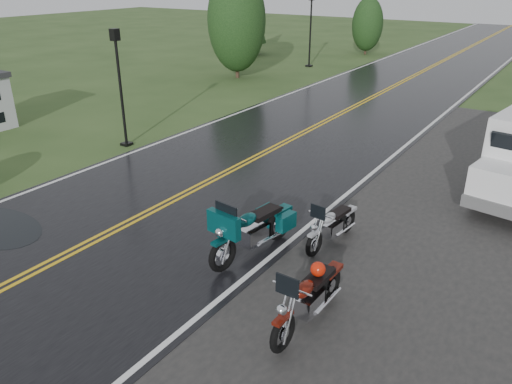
# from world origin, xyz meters

# --- Properties ---
(ground) EXTENTS (120.00, 120.00, 0.00)m
(ground) POSITION_xyz_m (0.00, 0.00, 0.00)
(ground) COLOR #2D471E
(ground) RESTS_ON ground
(road) EXTENTS (8.00, 100.00, 0.04)m
(road) POSITION_xyz_m (0.00, 10.00, 0.02)
(road) COLOR black
(road) RESTS_ON ground
(motorcycle_red) EXTENTS (0.87, 2.29, 1.34)m
(motorcycle_red) POSITION_xyz_m (5.52, -1.32, 0.67)
(motorcycle_red) COLOR #551209
(motorcycle_red) RESTS_ON ground
(motorcycle_teal) EXTENTS (1.24, 2.62, 1.49)m
(motorcycle_teal) POSITION_xyz_m (3.29, 0.03, 0.74)
(motorcycle_teal) COLOR #053C3E
(motorcycle_teal) RESTS_ON ground
(motorcycle_silver) EXTENTS (0.90, 2.03, 1.17)m
(motorcycle_silver) POSITION_xyz_m (4.57, 1.60, 0.58)
(motorcycle_silver) COLOR #9D9EA5
(motorcycle_silver) RESTS_ON ground
(van_white) EXTENTS (3.22, 6.49, 2.44)m
(van_white) POSITION_xyz_m (7.02, 6.41, 1.22)
(van_white) COLOR white
(van_white) RESTS_ON ground
(lamp_post_near_left) EXTENTS (0.35, 0.35, 4.07)m
(lamp_post_near_left) POSITION_xyz_m (-4.65, 4.79, 2.04)
(lamp_post_near_left) COLOR black
(lamp_post_near_left) RESTS_ON ground
(lamp_post_far_left) EXTENTS (0.39, 0.39, 4.57)m
(lamp_post_far_left) POSITION_xyz_m (-6.82, 22.84, 2.28)
(lamp_post_far_left) COLOR black
(lamp_post_far_left) RESTS_ON ground
(tree_left_mid) EXTENTS (3.30, 3.30, 5.16)m
(tree_left_mid) POSITION_xyz_m (-8.58, 17.19, 2.58)
(tree_left_mid) COLOR #1E3D19
(tree_left_mid) RESTS_ON ground
(tree_left_far) EXTENTS (2.27, 2.27, 3.49)m
(tree_left_far) POSITION_xyz_m (-5.80, 29.91, 1.75)
(tree_left_far) COLOR #1E3D19
(tree_left_far) RESTS_ON ground
(pine_left_far) EXTENTS (2.41, 2.41, 5.02)m
(pine_left_far) POSITION_xyz_m (-12.93, 24.95, 2.51)
(pine_left_far) COLOR #1E3D19
(pine_left_far) RESTS_ON ground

